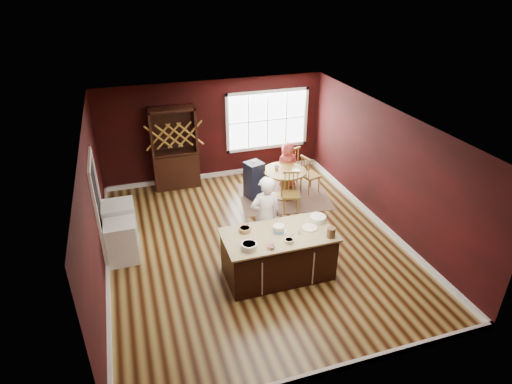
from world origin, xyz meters
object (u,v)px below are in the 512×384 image
at_px(chair_north, 288,164).
at_px(washer, 122,242).
at_px(kitchen_island, 278,255).
at_px(dryer, 120,224).
at_px(high_chair, 254,179).
at_px(seated_woman, 287,165).
at_px(dining_table, 285,178).
at_px(toddler, 252,166).
at_px(layer_cake, 279,229).
at_px(baker, 265,217).
at_px(hutch, 174,149).
at_px(chair_east, 310,174).
at_px(chair_south, 291,193).

bearing_deg(chair_north, washer, 7.22).
distance_m(kitchen_island, dryer, 3.44).
bearing_deg(high_chair, seated_woman, -0.59).
relative_size(high_chair, dryer, 1.07).
relative_size(dining_table, toddler, 4.16).
distance_m(dining_table, dryer, 4.11).
xyz_separation_m(kitchen_island, dryer, (-2.78, 2.03, 0.03)).
relative_size(layer_cake, high_chair, 0.30).
relative_size(layer_cake, chair_north, 0.27).
distance_m(baker, chair_north, 3.39).
height_order(seated_woman, washer, seated_woman).
height_order(seated_woman, high_chair, seated_woman).
bearing_deg(high_chair, baker, -119.35).
bearing_deg(kitchen_island, baker, 91.29).
relative_size(baker, hutch, 0.81).
bearing_deg(chair_east, seated_woman, 30.28).
xyz_separation_m(chair_north, dryer, (-4.42, -1.61, -0.07)).
xyz_separation_m(layer_cake, chair_east, (1.96, 2.86, -0.47)).
bearing_deg(seated_woman, chair_north, -121.93).
height_order(layer_cake, chair_east, layer_cake).
height_order(layer_cake, washer, layer_cake).
height_order(seated_woman, toddler, seated_woman).
xyz_separation_m(layer_cake, seated_woman, (1.50, 3.33, -0.35)).
xyz_separation_m(baker, seated_woman, (1.54, 2.70, -0.25)).
bearing_deg(washer, high_chair, 27.66).
height_order(chair_north, washer, chair_north).
relative_size(chair_north, dryer, 1.15).
bearing_deg(chair_south, washer, -149.69).
distance_m(chair_south, dryer, 3.91).
bearing_deg(baker, chair_north, -121.40).
relative_size(dining_table, hutch, 0.50).
bearing_deg(kitchen_island, dining_table, 66.62).
bearing_deg(toddler, seated_woman, 9.97).
height_order(chair_south, seated_woman, seated_woman).
bearing_deg(chair_east, chair_north, 11.58).
xyz_separation_m(chair_north, toddler, (-1.15, -0.41, 0.27)).
bearing_deg(hutch, toddler, -32.16).
relative_size(kitchen_island, layer_cake, 6.97).
bearing_deg(washer, dryer, 90.00).
bearing_deg(dining_table, toddler, 154.98).
relative_size(high_chair, hutch, 0.46).
relative_size(chair_north, seated_woman, 0.86).
xyz_separation_m(baker, chair_south, (1.15, 1.45, -0.38)).
bearing_deg(seated_woman, hutch, -21.87).
bearing_deg(high_chair, dining_table, -34.72).
height_order(kitchen_island, washer, kitchen_island).
height_order(hutch, dryer, hutch).
distance_m(hutch, dryer, 2.82).
bearing_deg(hutch, baker, -71.11).
bearing_deg(washer, chair_east, 18.13).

